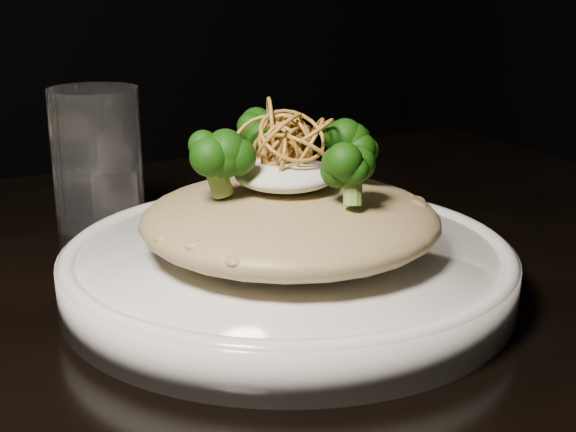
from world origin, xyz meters
The scene contains 7 objects.
table centered at (0.00, 0.00, 0.67)m, with size 1.10×0.80×0.75m.
plate centered at (0.08, -0.01, 0.77)m, with size 0.31×0.31×0.03m, color silver.
risotto centered at (0.08, -0.01, 0.80)m, with size 0.20×0.20×0.04m, color brown.
broccoli centered at (0.08, -0.01, 0.85)m, with size 0.14×0.14×0.05m, color black, non-canonical shape.
cheese centered at (0.08, -0.01, 0.83)m, with size 0.07×0.07×0.02m, color silver.
shallots centered at (0.08, 0.00, 0.87)m, with size 0.07×0.07×0.04m, color brown, non-canonical shape.
drinking_glass centered at (0.00, 0.16, 0.81)m, with size 0.07×0.07×0.12m, color white.
Camera 1 is at (-0.16, -0.46, 0.97)m, focal length 50.00 mm.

